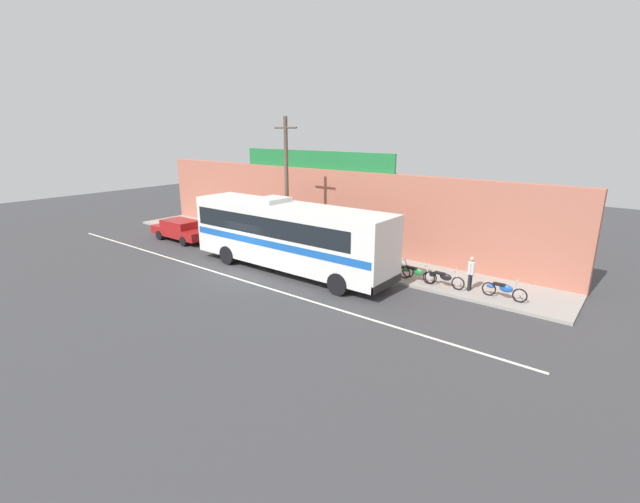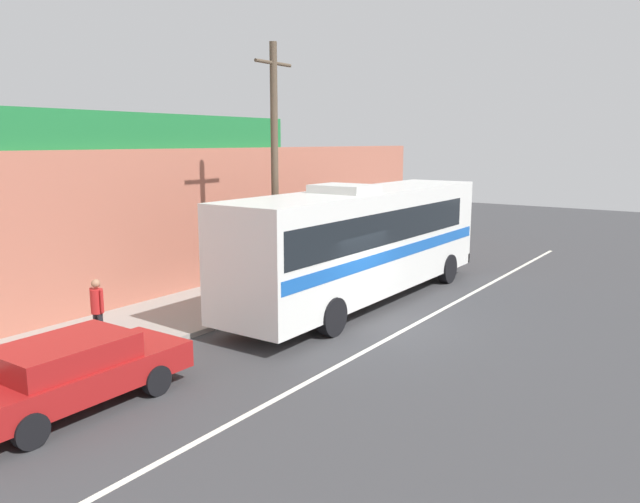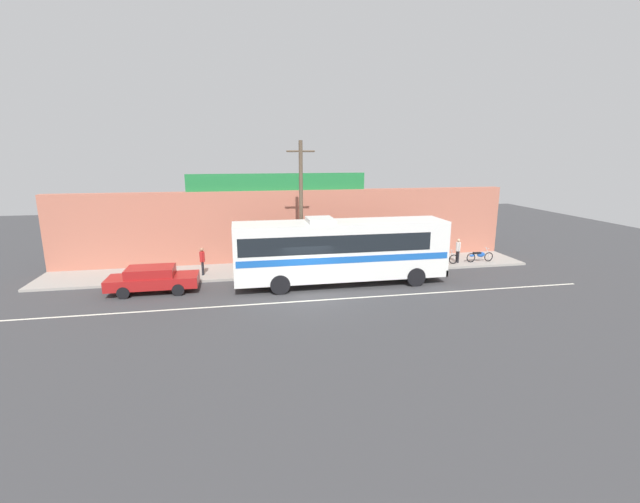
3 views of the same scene
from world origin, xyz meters
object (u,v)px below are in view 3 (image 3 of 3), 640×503
at_px(pedestrian_far_left, 458,249).
at_px(utility_pole, 301,207).
at_px(motorcycle_blue, 425,259).
at_px(motorcycle_green, 444,258).
at_px(intercity_bus, 339,248).
at_px(pedestrian_near_shop, 323,253).
at_px(parked_car, 153,279).
at_px(motorcycle_orange, 480,256).
at_px(motorcycle_red, 406,259).
at_px(pedestrian_far_right, 202,259).

bearing_deg(pedestrian_far_left, utility_pole, -176.10).
bearing_deg(motorcycle_blue, motorcycle_green, 3.58).
distance_m(intercity_bus, motorcycle_green, 8.05).
bearing_deg(pedestrian_near_shop, parked_car, -164.80).
relative_size(parked_car, motorcycle_blue, 2.43).
bearing_deg(intercity_bus, utility_pole, 132.10).
height_order(motorcycle_blue, motorcycle_orange, same).
distance_m(parked_car, motorcycle_green, 17.62).
bearing_deg(motorcycle_blue, intercity_bus, -159.18).
height_order(pedestrian_far_left, pedestrian_near_shop, pedestrian_near_shop).
bearing_deg(motorcycle_red, motorcycle_orange, -0.02).
height_order(utility_pole, motorcycle_blue, utility_pole).
bearing_deg(intercity_bus, motorcycle_orange, 14.29).
xyz_separation_m(intercity_bus, pedestrian_near_shop, (-0.28, 3.07, -0.99)).
bearing_deg(utility_pole, parked_car, -169.08).
bearing_deg(pedestrian_near_shop, intercity_bus, -84.79).
relative_size(intercity_bus, parked_car, 2.56).
bearing_deg(pedestrian_far_left, parked_car, -173.00).
relative_size(motorcycle_blue, pedestrian_far_right, 1.16).
relative_size(utility_pole, motorcycle_red, 4.20).
bearing_deg(pedestrian_near_shop, motorcycle_green, -4.67).
distance_m(motorcycle_blue, motorcycle_orange, 4.00).
height_order(motorcycle_orange, pedestrian_far_left, pedestrian_far_left).
distance_m(intercity_bus, pedestrian_far_left, 9.13).
relative_size(pedestrian_far_right, pedestrian_near_shop, 1.01).
relative_size(utility_pole, motorcycle_orange, 4.07).
xyz_separation_m(utility_pole, motorcycle_green, (9.34, 0.42, -3.58)).
bearing_deg(intercity_bus, motorcycle_red, 27.45).
distance_m(intercity_bus, motorcycle_orange, 10.59).
bearing_deg(motorcycle_red, utility_pole, -175.11).
relative_size(motorcycle_orange, pedestrian_far_left, 1.20).
distance_m(motorcycle_red, pedestrian_near_shop, 5.32).
height_order(motorcycle_blue, motorcycle_green, same).
relative_size(motorcycle_red, motorcycle_green, 0.95).
distance_m(parked_car, motorcycle_red, 15.13).
relative_size(motorcycle_blue, motorcycle_red, 1.03).
bearing_deg(pedestrian_far_left, intercity_bus, -162.53).
bearing_deg(pedestrian_far_right, motorcycle_green, -1.75).
bearing_deg(utility_pole, pedestrian_far_right, 171.31).
bearing_deg(pedestrian_far_right, intercity_bus, -20.84).
bearing_deg(motorcycle_red, pedestrian_far_left, 2.05).
bearing_deg(pedestrian_near_shop, motorcycle_orange, -2.63).
relative_size(intercity_bus, motorcycle_green, 6.02).
height_order(intercity_bus, pedestrian_far_left, intercity_bus).
distance_m(pedestrian_far_left, pedestrian_far_right, 16.25).
bearing_deg(pedestrian_near_shop, motorcycle_blue, -6.39).
bearing_deg(intercity_bus, pedestrian_near_shop, 95.21).
relative_size(pedestrian_far_left, pedestrian_far_right, 0.97).
distance_m(parked_car, pedestrian_near_shop, 10.06).
bearing_deg(pedestrian_far_left, pedestrian_far_right, 179.40).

